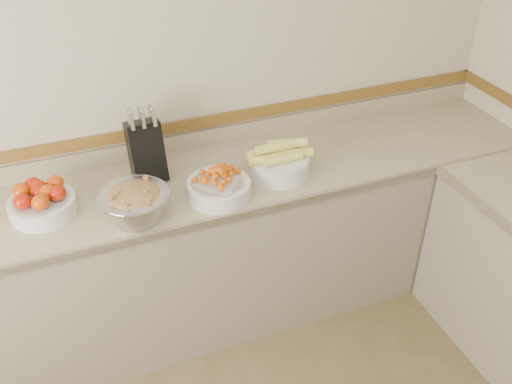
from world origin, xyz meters
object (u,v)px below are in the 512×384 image
object	(u,v)px
knife_block	(146,150)
tomato_bowl	(42,201)
cherry_tomato_bowl	(219,186)
corn_bowl	(279,162)
rhubarb_bowl	(135,204)

from	to	relation	value
knife_block	tomato_bowl	world-z (taller)	knife_block
tomato_bowl	cherry_tomato_bowl	xyz separation A→B (m)	(0.78, -0.16, -0.01)
cherry_tomato_bowl	corn_bowl	xyz separation A→B (m)	(0.34, 0.08, 0.01)
tomato_bowl	rhubarb_bowl	distance (m)	0.44
corn_bowl	rhubarb_bowl	size ratio (longest dim) A/B	1.07
rhubarb_bowl	cherry_tomato_bowl	bearing A→B (deg)	6.85
cherry_tomato_bowl	rhubarb_bowl	distance (m)	0.41
corn_bowl	tomato_bowl	bearing A→B (deg)	175.89
knife_block	cherry_tomato_bowl	size ratio (longest dim) A/B	1.28
cherry_tomato_bowl	corn_bowl	world-z (taller)	corn_bowl
cherry_tomato_bowl	corn_bowl	bearing A→B (deg)	13.14
cherry_tomato_bowl	rhubarb_bowl	xyz separation A→B (m)	(-0.40, -0.05, 0.04)
knife_block	rhubarb_bowl	xyz separation A→B (m)	(-0.13, -0.33, -0.07)
tomato_bowl	corn_bowl	distance (m)	1.13
knife_block	corn_bowl	xyz separation A→B (m)	(0.62, -0.20, -0.09)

